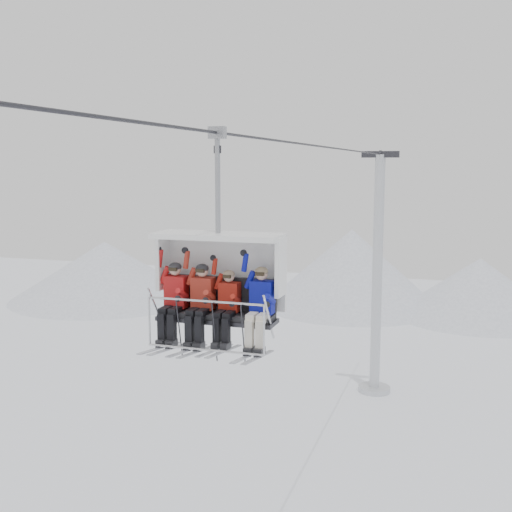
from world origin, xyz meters
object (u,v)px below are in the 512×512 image
(lift_tower_right, at_px, (377,291))
(skier_center_right, at_px, (227,305))
(skier_far_left, at_px, (174,299))
(skier_far_right, at_px, (260,305))
(chairlift_carrier, at_px, (221,274))
(skier_center_left, at_px, (201,301))

(lift_tower_right, relative_size, skier_center_right, 7.99)
(lift_tower_right, distance_m, skier_far_left, 24.89)
(skier_far_right, bearing_deg, chairlift_carrier, 160.80)
(skier_center_left, bearing_deg, skier_far_right, 0.00)
(skier_far_left, bearing_deg, skier_center_left, 0.00)
(lift_tower_right, bearing_deg, skier_center_left, -90.67)
(skier_far_left, distance_m, skier_center_left, 0.55)
(skier_far_left, height_order, skier_far_right, same)
(chairlift_carrier, height_order, skier_center_left, chairlift_carrier)
(lift_tower_right, height_order, skier_center_left, lift_tower_right)
(skier_center_left, bearing_deg, skier_center_right, -1.37)
(skier_far_left, relative_size, skier_center_right, 1.00)
(skier_center_left, relative_size, skier_far_right, 1.00)
(chairlift_carrier, xyz_separation_m, skier_center_left, (-0.28, -0.30, -0.47))
(skier_center_left, xyz_separation_m, skier_center_right, (0.53, -0.01, -0.04))
(chairlift_carrier, distance_m, skier_far_left, 1.00)
(chairlift_carrier, xyz_separation_m, skier_far_right, (0.87, -0.30, -0.47))
(skier_far_left, distance_m, skier_far_right, 1.71)
(skier_far_right, bearing_deg, skier_center_right, -178.85)
(skier_center_right, bearing_deg, skier_center_left, 178.63)
(chairlift_carrier, bearing_deg, skier_center_right, -52.48)
(skier_far_right, bearing_deg, skier_center_left, 180.00)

